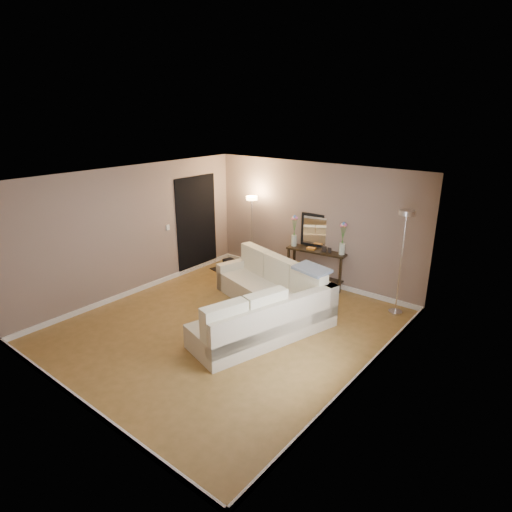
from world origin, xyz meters
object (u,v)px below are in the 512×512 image
Objects in this scene: sectional_sofa at (266,301)px; console_table at (313,265)px; floor_lamp_lit at (252,219)px; floor_lamp_unlit at (404,242)px.

console_table is (-0.18, 1.89, 0.11)m from sectional_sofa.
floor_lamp_lit is at bearing 135.12° from sectional_sofa.
floor_lamp_lit reaches higher than sectional_sofa.
floor_lamp_lit reaches higher than console_table.
console_table is at bearing 174.01° from floor_lamp_unlit.
console_table is at bearing 5.16° from floor_lamp_lit.
console_table is at bearing 95.45° from sectional_sofa.
sectional_sofa is 2.63m from floor_lamp_lit.
floor_lamp_unlit is at bearing -5.99° from console_table.
sectional_sofa is 2.37× the size of console_table.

